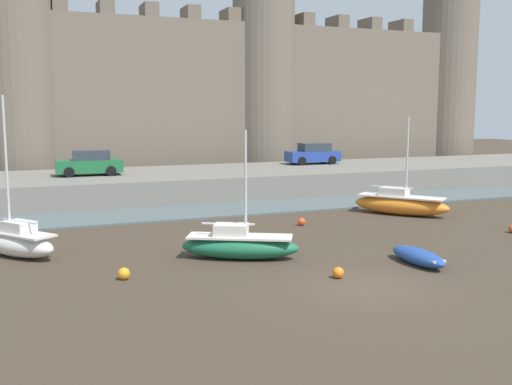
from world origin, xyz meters
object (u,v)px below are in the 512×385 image
sailboat_foreground_centre (400,204)px  mooring_buoy_off_centre (302,222)px  mooring_buoy_near_channel (338,273)px  rowboat_midflat_right (418,256)px  car_quay_centre_east (313,154)px  mooring_buoy_near_shore (124,274)px  car_quay_east (90,163)px  sailboat_foreground_right (239,245)px  sailboat_midflat_centre (15,241)px

sailboat_foreground_centre → mooring_buoy_off_centre: bearing=-172.9°
sailboat_foreground_centre → mooring_buoy_near_channel: (-9.47, -9.80, -0.42)m
rowboat_midflat_right → car_quay_centre_east: car_quay_centre_east is taller
sailboat_foreground_centre → car_quay_centre_east: bearing=82.2°
sailboat_foreground_centre → mooring_buoy_near_channel: sailboat_foreground_centre is taller
mooring_buoy_near_shore → car_quay_centre_east: car_quay_centre_east is taller
mooring_buoy_near_shore → car_quay_east: size_ratio=0.10×
sailboat_foreground_right → mooring_buoy_off_centre: size_ratio=12.95×
mooring_buoy_near_channel → mooring_buoy_off_centre: mooring_buoy_near_channel is taller
mooring_buoy_near_shore → car_quay_east: (1.14, 19.37, 2.15)m
mooring_buoy_off_centre → car_quay_centre_east: 17.35m
sailboat_midflat_centre → mooring_buoy_off_centre: bearing=6.2°
sailboat_midflat_centre → car_quay_east: 15.18m
car_quay_centre_east → sailboat_foreground_centre: bearing=-97.8°
sailboat_foreground_right → sailboat_foreground_centre: 13.10m
mooring_buoy_near_channel → car_quay_east: car_quay_east is taller
rowboat_midflat_right → mooring_buoy_near_channel: rowboat_midflat_right is taller
car_quay_east → car_quay_centre_east: (17.10, 2.11, 0.00)m
sailboat_foreground_right → mooring_buoy_off_centre: sailboat_foreground_right is taller
mooring_buoy_off_centre → car_quay_east: car_quay_east is taller
sailboat_midflat_centre → sailboat_foreground_right: sailboat_midflat_centre is taller
sailboat_foreground_centre → mooring_buoy_near_channel: 13.63m
sailboat_midflat_centre → mooring_buoy_near_channel: bearing=-36.4°
mooring_buoy_near_shore → car_quay_centre_east: bearing=49.7°
sailboat_foreground_centre → mooring_buoy_near_channel: bearing=-134.0°
sailboat_midflat_centre → car_quay_centre_east: bearing=37.3°
sailboat_midflat_centre → mooring_buoy_off_centre: size_ratio=16.38×
rowboat_midflat_right → sailboat_foreground_right: (-5.88, 3.30, 0.23)m
rowboat_midflat_right → sailboat_foreground_right: size_ratio=0.58×
sailboat_midflat_centre → sailboat_foreground_right: bearing=-24.8°
rowboat_midflat_right → car_quay_east: bearing=113.7°
sailboat_foreground_right → sailboat_foreground_centre: bearing=27.1°
sailboat_midflat_centre → mooring_buoy_near_shore: 6.06m
rowboat_midflat_right → car_quay_east: car_quay_east is taller
mooring_buoy_off_centre → sailboat_midflat_centre: bearing=-173.8°
sailboat_foreground_right → mooring_buoy_off_centre: 7.37m
sailboat_foreground_centre → car_quay_east: size_ratio=1.29×
sailboat_foreground_right → car_quay_east: (-3.50, 18.11, 1.81)m
sailboat_midflat_centre → car_quay_east: (4.56, 14.38, 1.76)m
sailboat_foreground_right → mooring_buoy_near_channel: 4.42m
rowboat_midflat_right → car_quay_east: size_ratio=0.69×
sailboat_foreground_right → mooring_buoy_near_shore: (-4.64, -1.26, -0.34)m
sailboat_foreground_right → car_quay_east: bearing=100.9°
sailboat_foreground_centre → mooring_buoy_near_shore: 17.84m
sailboat_midflat_centre → sailboat_foreground_centre: (19.72, 2.24, 0.02)m
car_quay_east → mooring_buoy_near_shore: bearing=-93.4°
mooring_buoy_near_channel → sailboat_foreground_right: bearing=119.8°
rowboat_midflat_right → mooring_buoy_near_channel: size_ratio=7.33×
sailboat_foreground_right → sailboat_midflat_centre: bearing=155.2°
rowboat_midflat_right → sailboat_foreground_right: bearing=150.7°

